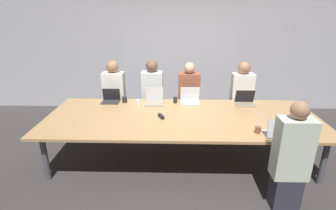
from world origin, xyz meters
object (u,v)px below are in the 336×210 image
cup_far_midleft (138,102)px  laptop_near_right (279,131)px  person_far_midleft (153,97)px  person_near_right (291,160)px  laptop_far_center (190,98)px  stapler (161,116)px  person_far_center (189,100)px  laptop_far_right (245,100)px  cup_far_left (125,100)px  cup_far_center (175,100)px  laptop_far_left (111,98)px  laptop_far_midleft (154,99)px  person_far_right (241,99)px  cup_near_right (258,130)px  person_far_left (115,98)px

cup_far_midleft → laptop_near_right: size_ratio=0.27×
person_far_midleft → laptop_near_right: size_ratio=4.20×
person_far_midleft → person_near_right: 2.82m
laptop_far_center → stapler: bearing=-123.8°
laptop_far_center → person_far_center: 0.36m
laptop_far_right → cup_far_left: laptop_far_right is taller
cup_far_center → laptop_far_left: bearing=178.9°
cup_far_midleft → stapler: bearing=-52.7°
laptop_far_midleft → cup_far_midleft: size_ratio=3.55×
person_near_right → person_far_right: bearing=-87.6°
laptop_far_midleft → cup_far_midleft: laptop_far_midleft is taller
person_far_midleft → person_far_right: 1.70m
laptop_far_midleft → person_far_center: 0.76m
laptop_far_left → laptop_near_right: bearing=-27.3°
cup_far_left → laptop_far_center: bearing=1.6°
person_near_right → stapler: bearing=-33.7°
cup_near_right → laptop_far_left: 2.57m
person_far_midleft → cup_far_midleft: size_ratio=15.70×
laptop_far_left → person_far_left: (-0.02, 0.36, -0.12)m
cup_far_center → person_far_right: person_far_right is taller
cup_near_right → laptop_far_right: 1.13m
person_near_right → person_far_left: bearing=-40.0°
person_far_right → stapler: person_far_right is taller
cup_far_center → laptop_far_left: size_ratio=0.33×
person_near_right → person_far_left: (-2.52, 2.11, 0.02)m
cup_far_center → cup_near_right: bearing=-46.5°
laptop_far_midleft → person_far_right: size_ratio=0.23×
laptop_far_midleft → laptop_far_right: 1.59m
laptop_near_right → person_far_midleft: bearing=-43.8°
person_far_center → laptop_near_right: (1.09, -1.63, 0.14)m
cup_near_right → stapler: size_ratio=0.61×
cup_far_center → laptop_far_right: bearing=-2.2°
person_far_midleft → person_far_center: size_ratio=1.02×
cup_far_center → cup_near_right: 1.62m
cup_far_midleft → laptop_far_right: laptop_far_right is taller
laptop_near_right → person_far_left: 3.02m
cup_far_left → stapler: size_ratio=0.66×
laptop_near_right → person_near_right: 0.48m
laptop_far_center → person_far_left: person_far_left is taller
person_far_midleft → stapler: 1.17m
laptop_far_center → cup_far_midleft: bearing=-169.9°
laptop_far_left → cup_far_left: (0.25, -0.02, -0.02)m
person_far_midleft → person_far_left: size_ratio=1.00×
laptop_far_center → laptop_far_midleft: bearing=-174.2°
laptop_far_right → stapler: size_ratio=2.16×
person_far_right → laptop_far_center: bearing=-162.0°
person_far_left → person_far_center: bearing=-0.6°
person_far_center → cup_far_center: (-0.26, -0.36, 0.12)m
cup_near_right → person_far_left: 2.77m
person_far_left → stapler: (0.95, -1.07, 0.07)m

